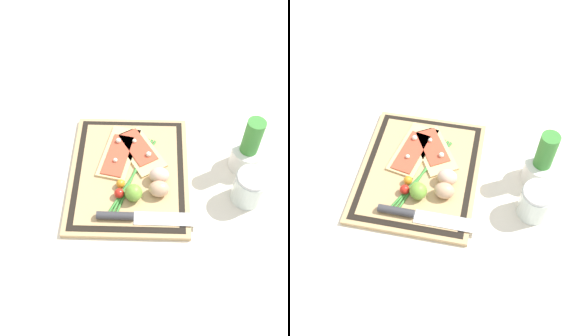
{
  "view_description": "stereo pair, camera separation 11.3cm",
  "coord_description": "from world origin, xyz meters",
  "views": [
    {
      "loc": [
        0.68,
        0.06,
        0.94
      ],
      "look_at": [
        0.0,
        0.04,
        0.03
      ],
      "focal_mm": 42.0,
      "sensor_mm": 36.0,
      "label": 1
    },
    {
      "loc": [
        0.67,
        0.17,
        0.94
      ],
      "look_at": [
        0.0,
        0.04,
        0.03
      ],
      "focal_mm": 42.0,
      "sensor_mm": 36.0,
      "label": 2
    }
  ],
  "objects": [
    {
      "name": "cherry_tomato_yellow",
      "position": [
        0.05,
        -0.02,
        0.03
      ],
      "size": [
        0.03,
        0.03,
        0.03
      ],
      "primitive_type": "sphere",
      "color": "orange",
      "rests_on": "cutting_board"
    },
    {
      "name": "lime",
      "position": [
        0.09,
        0.02,
        0.04
      ],
      "size": [
        0.05,
        0.05,
        0.05
      ],
      "primitive_type": "sphere",
      "color": "#70A838",
      "rests_on": "cutting_board"
    },
    {
      "name": "ground_plane",
      "position": [
        0.0,
        0.0,
        0.0
      ],
      "size": [
        6.0,
        6.0,
        0.0
      ],
      "primitive_type": "plane",
      "color": "silver"
    },
    {
      "name": "scallion_bunch",
      "position": [
        0.02,
        0.01,
        0.02
      ],
      "size": [
        0.28,
        0.13,
        0.01
      ],
      "color": "#388433",
      "rests_on": "cutting_board"
    },
    {
      "name": "sauce_jar",
      "position": [
        0.07,
        0.33,
        0.04
      ],
      "size": [
        0.09,
        0.09,
        0.1
      ],
      "color": "silver",
      "rests_on": "ground_plane"
    },
    {
      "name": "pizza_slice_far",
      "position": [
        -0.08,
        0.03,
        0.02
      ],
      "size": [
        0.2,
        0.17,
        0.02
      ],
      "color": "#DBBC7F",
      "rests_on": "cutting_board"
    },
    {
      "name": "egg_brown",
      "position": [
        0.08,
        0.09,
        0.04
      ],
      "size": [
        0.05,
        0.06,
        0.05
      ],
      "primitive_type": "ellipsoid",
      "color": "tan",
      "rests_on": "cutting_board"
    },
    {
      "name": "pizza_slice_near",
      "position": [
        -0.06,
        -0.03,
        0.02
      ],
      "size": [
        0.21,
        0.13,
        0.02
      ],
      "color": "#DBBC7F",
      "rests_on": "cutting_board"
    },
    {
      "name": "egg_pink",
      "position": [
        0.03,
        0.09,
        0.04
      ],
      "size": [
        0.05,
        0.06,
        0.05
      ],
      "primitive_type": "ellipsoid",
      "color": "beige",
      "rests_on": "cutting_board"
    },
    {
      "name": "herb_pot",
      "position": [
        -0.04,
        0.34,
        0.07
      ],
      "size": [
        0.09,
        0.09,
        0.19
      ],
      "color": "white",
      "rests_on": "ground_plane"
    },
    {
      "name": "knife",
      "position": [
        0.16,
        0.01,
        0.03
      ],
      "size": [
        0.04,
        0.27,
        0.02
      ],
      "color": "silver",
      "rests_on": "cutting_board"
    },
    {
      "name": "cherry_tomato_red",
      "position": [
        0.09,
        -0.02,
        0.03
      ],
      "size": [
        0.03,
        0.03,
        0.03
      ],
      "primitive_type": "sphere",
      "color": "red",
      "rests_on": "cutting_board"
    },
    {
      "name": "cutting_board",
      "position": [
        0.0,
        0.0,
        0.01
      ],
      "size": [
        0.42,
        0.34,
        0.02
      ],
      "color": "tan",
      "rests_on": "ground_plane"
    }
  ]
}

